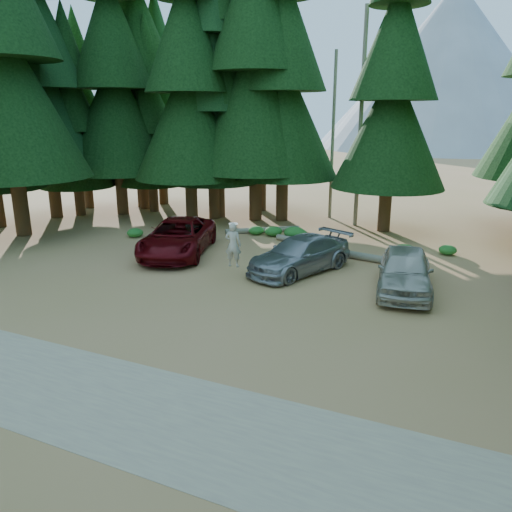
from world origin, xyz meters
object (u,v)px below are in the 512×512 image
object	(u,v)px
red_pickup	(178,237)
silver_minivan_center	(300,255)
frisbee_player	(233,245)
silver_minivan_right	(405,270)
log_left	(263,230)
log_mid	(307,243)
log_right	(359,256)

from	to	relation	value
red_pickup	silver_minivan_center	bearing A→B (deg)	-19.69
red_pickup	frisbee_player	size ratio (longest dim) A/B	3.28
silver_minivan_right	log_left	distance (m)	10.79
silver_minivan_center	log_mid	world-z (taller)	silver_minivan_center
silver_minivan_center	log_right	bearing A→B (deg)	79.14
log_left	silver_minivan_right	bearing A→B (deg)	-73.12
frisbee_player	log_left	xyz separation A→B (m)	(-2.09, 7.74, -1.26)
silver_minivan_center	silver_minivan_right	xyz separation A→B (m)	(4.37, -0.64, 0.08)
red_pickup	log_mid	xyz separation A→B (m)	(5.07, 3.99, -0.67)
silver_minivan_center	red_pickup	bearing A→B (deg)	-159.04
log_mid	log_right	xyz separation A→B (m)	(2.95, -1.38, 0.02)
frisbee_player	log_right	world-z (taller)	frisbee_player
silver_minivan_right	log_mid	xyz separation A→B (m)	(-5.47, 4.82, -0.67)
silver_minivan_center	log_left	size ratio (longest dim) A/B	1.21
frisbee_player	log_mid	size ratio (longest dim) A/B	0.49
log_left	frisbee_player	bearing A→B (deg)	-111.16
log_mid	frisbee_player	bearing A→B (deg)	-84.64
red_pickup	log_right	size ratio (longest dim) A/B	1.11
silver_minivan_right	frisbee_player	world-z (taller)	frisbee_player
log_mid	log_left	bearing A→B (deg)	167.71
red_pickup	log_mid	distance (m)	6.48
log_mid	red_pickup	bearing A→B (deg)	-126.51
red_pickup	silver_minivan_center	distance (m)	6.16
log_right	log_mid	bearing A→B (deg)	165.60
red_pickup	log_left	world-z (taller)	red_pickup
frisbee_player	log_mid	world-z (taller)	frisbee_player
silver_minivan_right	log_left	world-z (taller)	silver_minivan_right
red_pickup	log_left	distance (m)	5.99
silver_minivan_center	silver_minivan_right	size ratio (longest dim) A/B	1.06
frisbee_player	silver_minivan_center	bearing A→B (deg)	-147.96
silver_minivan_center	log_mid	xyz separation A→B (m)	(-1.09, 4.18, -0.58)
silver_minivan_center	log_mid	distance (m)	4.36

